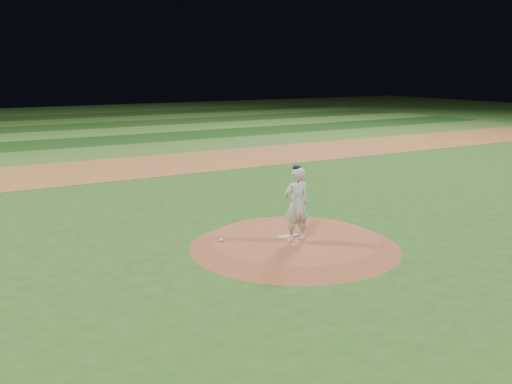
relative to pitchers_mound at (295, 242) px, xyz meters
name	(u,v)px	position (x,y,z in m)	size (l,w,h in m)	color
ground	(294,247)	(0.00, 0.00, -0.12)	(120.00, 120.00, 0.00)	#2B5A1D
infield_dirt_band	(127,167)	(0.00, 14.00, -0.12)	(70.00, 6.00, 0.02)	#A06131
outfield_stripe_0	(96,153)	(0.00, 19.50, -0.12)	(70.00, 5.00, 0.02)	#3C6A26
outfield_stripe_1	(74,143)	(0.00, 24.50, -0.12)	(70.00, 5.00, 0.02)	#194115
outfield_stripe_2	(57,135)	(0.00, 29.50, -0.12)	(70.00, 5.00, 0.02)	#41782B
outfield_stripe_3	(44,128)	(0.00, 34.50, -0.12)	(70.00, 5.00, 0.02)	#1F4616
outfield_stripe_4	(33,123)	(0.00, 39.50, -0.12)	(70.00, 5.00, 0.02)	#356826
outfield_stripe_5	(23,118)	(0.00, 44.50, -0.12)	(70.00, 5.00, 0.02)	#1F3E14
pitchers_mound	(295,242)	(0.00, 0.00, 0.00)	(5.50, 5.50, 0.25)	#9E5031
pitching_rubber	(289,236)	(-0.06, 0.18, 0.14)	(0.58, 0.14, 0.03)	silver
rosin_bag	(221,240)	(-1.80, 0.69, 0.16)	(0.13, 0.13, 0.07)	silver
pitcher_on_mound	(296,204)	(-0.13, -0.24, 1.10)	(0.73, 0.51, 1.98)	silver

